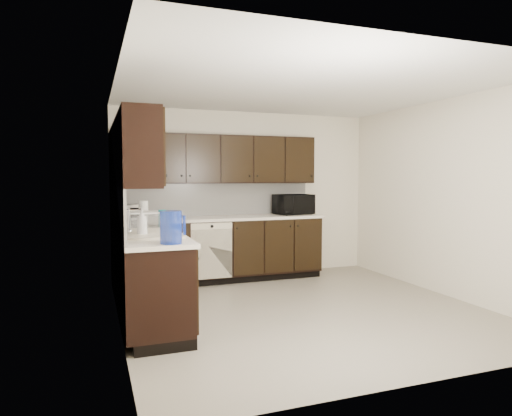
{
  "coord_description": "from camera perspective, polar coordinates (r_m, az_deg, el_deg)",
  "views": [
    {
      "loc": [
        -2.25,
        -4.64,
        1.53
      ],
      "look_at": [
        -0.34,
        0.6,
        1.14
      ],
      "focal_mm": 32.0,
      "sensor_mm": 36.0,
      "label": 1
    }
  ],
  "objects": [
    {
      "name": "upper_cabinets",
      "position": [
        5.96,
        -8.92,
        6.31
      ],
      "size": [
        3.0,
        2.8,
        0.7
      ],
      "color": "black",
      "rests_on": "wall_back"
    },
    {
      "name": "wall_front",
      "position": [
        3.48,
        20.39,
        -0.78
      ],
      "size": [
        4.0,
        0.02,
        2.5
      ],
      "primitive_type": "cube",
      "color": "silver",
      "rests_on": "floor"
    },
    {
      "name": "microwave",
      "position": [
        7.0,
        4.7,
        0.45
      ],
      "size": [
        0.61,
        0.46,
        0.31
      ],
      "primitive_type": "imported",
      "rotation": [
        0.0,
        0.0,
        0.16
      ],
      "color": "black",
      "rests_on": "countertop"
    },
    {
      "name": "storage_bin",
      "position": [
        5.45,
        -13.45,
        -1.39
      ],
      "size": [
        0.45,
        0.35,
        0.17
      ],
      "primitive_type": "cube",
      "rotation": [
        0.0,
        0.0,
        -0.09
      ],
      "color": "silver",
      "rests_on": "countertop"
    },
    {
      "name": "sink",
      "position": [
        4.71,
        -12.88,
        -3.97
      ],
      "size": [
        0.54,
        0.82,
        0.42
      ],
      "color": "beige",
      "rests_on": "countertop"
    },
    {
      "name": "dishwasher",
      "position": [
        6.32,
        -5.56,
        -4.92
      ],
      "size": [
        0.58,
        0.04,
        0.78
      ],
      "color": "beige",
      "rests_on": "lower_cabinets"
    },
    {
      "name": "teal_tumbler",
      "position": [
        5.36,
        -11.63,
        -1.28
      ],
      "size": [
        0.11,
        0.11,
        0.2
      ],
      "primitive_type": "cylinder",
      "rotation": [
        0.0,
        0.0,
        0.21
      ],
      "color": "#0C8086",
      "rests_on": "countertop"
    },
    {
      "name": "paper_towel_roll",
      "position": [
        6.04,
        -13.89,
        -0.4
      ],
      "size": [
        0.16,
        0.16,
        0.27
      ],
      "primitive_type": "cylinder",
      "rotation": [
        0.0,
        0.0,
        0.36
      ],
      "color": "white",
      "rests_on": "countertop"
    },
    {
      "name": "wall_back",
      "position": [
        7.02,
        -1.26,
        1.75
      ],
      "size": [
        4.0,
        0.02,
        2.5
      ],
      "primitive_type": "cube",
      "color": "silver",
      "rests_on": "floor"
    },
    {
      "name": "lower_cabinets",
      "position": [
        5.99,
        -7.69,
        -6.73
      ],
      "size": [
        3.0,
        2.8,
        0.9
      ],
      "color": "black",
      "rests_on": "floor"
    },
    {
      "name": "blue_pitcher",
      "position": [
        4.02,
        -10.59,
        -2.39
      ],
      "size": [
        0.22,
        0.22,
        0.29
      ],
      "primitive_type": "cylinder",
      "rotation": [
        0.0,
        0.0,
        0.16
      ],
      "color": "navy",
      "rests_on": "countertop"
    },
    {
      "name": "soap_bottle_a",
      "position": [
        5.15,
        -11.41,
        -1.67
      ],
      "size": [
        0.1,
        0.1,
        0.17
      ],
      "primitive_type": "imported",
      "rotation": [
        0.0,
        0.0,
        -0.35
      ],
      "color": "gray",
      "rests_on": "countertop"
    },
    {
      "name": "wall_right",
      "position": [
        6.3,
        22.49,
        1.19
      ],
      "size": [
        0.02,
        4.0,
        2.5
      ],
      "primitive_type": "cube",
      "color": "silver",
      "rests_on": "floor"
    },
    {
      "name": "ceiling",
      "position": [
        5.25,
        5.98,
        14.68
      ],
      "size": [
        4.0,
        4.0,
        0.0
      ],
      "primitive_type": "plane",
      "rotation": [
        3.14,
        0.0,
        0.0
      ],
      "color": "white",
      "rests_on": "wall_back"
    },
    {
      "name": "wall_left",
      "position": [
        4.66,
        -16.87,
        0.44
      ],
      "size": [
        0.02,
        4.0,
        2.5
      ],
      "primitive_type": "cube",
      "color": "silver",
      "rests_on": "floor"
    },
    {
      "name": "countertop",
      "position": [
        5.91,
        -7.75,
        -1.91
      ],
      "size": [
        3.03,
        2.83,
        0.04
      ],
      "color": "silver",
      "rests_on": "lower_cabinets"
    },
    {
      "name": "soap_bottle_b",
      "position": [
        4.61,
        -14.06,
        -1.74
      ],
      "size": [
        0.12,
        0.12,
        0.27
      ],
      "primitive_type": "imported",
      "rotation": [
        0.0,
        0.0,
        -0.2
      ],
      "color": "gray",
      "rests_on": "countertop"
    },
    {
      "name": "floor",
      "position": [
        5.38,
        5.78,
        -12.5
      ],
      "size": [
        4.0,
        4.0,
        0.0
      ],
      "primitive_type": "plane",
      "color": "gray",
      "rests_on": "ground"
    },
    {
      "name": "toaster_oven",
      "position": [
        6.38,
        -15.42,
        -0.5
      ],
      "size": [
        0.38,
        0.33,
        0.2
      ],
      "primitive_type": "cube",
      "rotation": [
        0.0,
        0.0,
        0.33
      ],
      "color": "silver",
      "rests_on": "countertop"
    },
    {
      "name": "backsplash",
      "position": [
        6.06,
        -10.14,
        0.67
      ],
      "size": [
        3.0,
        2.8,
        0.48
      ],
      "color": "silver",
      "rests_on": "countertop"
    }
  ]
}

